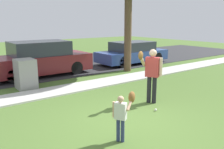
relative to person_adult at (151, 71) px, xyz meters
name	(u,v)px	position (x,y,z in m)	size (l,w,h in m)	color
ground_plane	(66,91)	(-1.53, 2.88, -1.06)	(48.00, 48.00, 0.00)	#4C6B2D
sidewalk_strip	(65,89)	(-1.53, 2.98, -1.03)	(36.00, 1.20, 0.06)	beige
road_surface	(24,69)	(-1.53, 7.98, -1.05)	(36.00, 6.80, 0.02)	#2D2D30
person_adult	(151,71)	(0.00, 0.00, 0.00)	(0.86, 0.54, 1.72)	black
person_child	(123,110)	(-2.27, -1.37, -0.36)	(0.57, 0.33, 1.08)	navy
baseball	(156,110)	(-0.39, -0.59, -1.02)	(0.07, 0.07, 0.07)	white
utility_cabinet	(26,74)	(-2.62, 4.11, -0.48)	(0.69, 0.78, 1.15)	gray
parked_suv_maroon	(40,59)	(-1.31, 5.98, -0.27)	(4.70, 1.90, 1.63)	maroon
parked_wagon_blue	(132,53)	(4.43, 5.85, -0.40)	(4.50, 1.80, 1.33)	#2D478C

